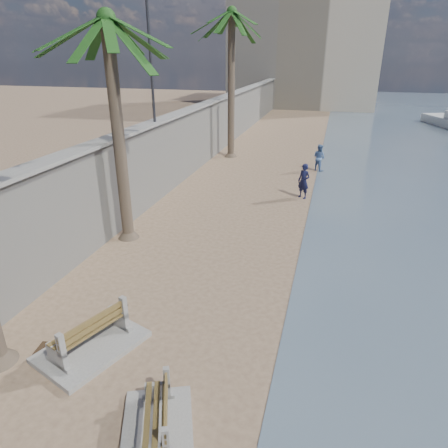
{
  "coord_description": "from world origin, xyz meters",
  "views": [
    {
      "loc": [
        2.74,
        -4.8,
        6.46
      ],
      "look_at": [
        -0.5,
        7.0,
        1.2
      ],
      "focal_mm": 32.0,
      "sensor_mm": 36.0,
      "label": 1
    }
  ],
  "objects_px": {
    "palm_back": "(232,14)",
    "bench_far": "(90,334)",
    "palm_mid": "(106,21)",
    "person_b": "(319,156)",
    "person_a": "(304,179)",
    "bench_near": "(157,418)"
  },
  "relations": [
    {
      "from": "palm_back",
      "to": "person_a",
      "type": "bearing_deg",
      "value": -52.92
    },
    {
      "from": "bench_near",
      "to": "person_a",
      "type": "relative_size",
      "value": 1.16
    },
    {
      "from": "bench_near",
      "to": "palm_mid",
      "type": "height_order",
      "value": "palm_mid"
    },
    {
      "from": "bench_near",
      "to": "person_b",
      "type": "relative_size",
      "value": 1.29
    },
    {
      "from": "palm_mid",
      "to": "person_a",
      "type": "bearing_deg",
      "value": 46.68
    },
    {
      "from": "palm_back",
      "to": "bench_far",
      "type": "bearing_deg",
      "value": -85.29
    },
    {
      "from": "bench_near",
      "to": "palm_mid",
      "type": "bearing_deg",
      "value": 121.13
    },
    {
      "from": "palm_mid",
      "to": "person_b",
      "type": "relative_size",
      "value": 4.83
    },
    {
      "from": "bench_far",
      "to": "person_b",
      "type": "xyz_separation_m",
      "value": [
        4.28,
        17.4,
        0.44
      ]
    },
    {
      "from": "palm_mid",
      "to": "palm_back",
      "type": "height_order",
      "value": "palm_back"
    },
    {
      "from": "bench_near",
      "to": "palm_back",
      "type": "bearing_deg",
      "value": 100.82
    },
    {
      "from": "bench_far",
      "to": "palm_back",
      "type": "distance_m",
      "value": 21.06
    },
    {
      "from": "bench_near",
      "to": "person_b",
      "type": "xyz_separation_m",
      "value": [
        1.86,
        19.07,
        0.52
      ]
    },
    {
      "from": "bench_near",
      "to": "bench_far",
      "type": "height_order",
      "value": "bench_far"
    },
    {
      "from": "bench_near",
      "to": "bench_far",
      "type": "distance_m",
      "value": 2.95
    },
    {
      "from": "person_a",
      "to": "palm_mid",
      "type": "bearing_deg",
      "value": -102.15
    },
    {
      "from": "bench_far",
      "to": "palm_mid",
      "type": "height_order",
      "value": "palm_mid"
    },
    {
      "from": "bench_far",
      "to": "person_a",
      "type": "relative_size",
      "value": 1.44
    },
    {
      "from": "palm_mid",
      "to": "person_b",
      "type": "xyz_separation_m",
      "value": [
        6.41,
        11.54,
        -6.48
      ]
    },
    {
      "from": "palm_mid",
      "to": "palm_back",
      "type": "relative_size",
      "value": 0.87
    },
    {
      "from": "palm_mid",
      "to": "palm_back",
      "type": "bearing_deg",
      "value": 87.77
    },
    {
      "from": "palm_back",
      "to": "palm_mid",
      "type": "bearing_deg",
      "value": -92.23
    }
  ]
}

